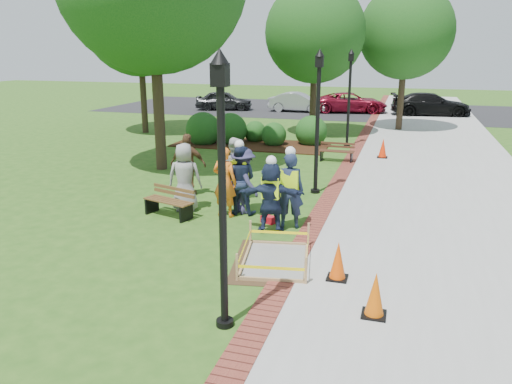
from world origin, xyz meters
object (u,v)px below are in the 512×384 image
(hivis_worker_c, at_px, (240,178))
(hivis_worker_b, at_px, (290,188))
(wet_concrete_pad, at_px, (276,252))
(cone_front, at_px, (375,296))
(bench_near, at_px, (169,208))
(hivis_worker_a, at_px, (271,195))
(lamp_near, at_px, (222,175))

(hivis_worker_c, bearing_deg, hivis_worker_b, -24.71)
(wet_concrete_pad, relative_size, cone_front, 3.24)
(bench_near, bearing_deg, hivis_worker_b, 1.72)
(bench_near, bearing_deg, hivis_worker_c, 24.99)
(hivis_worker_b, relative_size, hivis_worker_c, 1.02)
(wet_concrete_pad, bearing_deg, bench_near, 149.35)
(hivis_worker_a, bearing_deg, hivis_worker_b, 48.59)
(lamp_near, relative_size, hivis_worker_c, 2.14)
(wet_concrete_pad, height_order, hivis_worker_a, hivis_worker_a)
(cone_front, bearing_deg, wet_concrete_pad, 142.03)
(lamp_near, distance_m, hivis_worker_b, 4.97)
(bench_near, distance_m, cone_front, 6.64)
(wet_concrete_pad, height_order, hivis_worker_b, hivis_worker_b)
(wet_concrete_pad, relative_size, bench_near, 1.72)
(hivis_worker_c, bearing_deg, cone_front, -49.38)
(lamp_near, bearing_deg, hivis_worker_b, 90.75)
(bench_near, height_order, hivis_worker_b, hivis_worker_b)
(cone_front, distance_m, lamp_near, 3.23)
(bench_near, bearing_deg, hivis_worker_a, -6.17)
(cone_front, bearing_deg, hivis_worker_a, 128.48)
(wet_concrete_pad, bearing_deg, cone_front, -37.97)
(cone_front, bearing_deg, lamp_near, -156.69)
(bench_near, xyz_separation_m, lamp_near, (3.28, -4.64, 2.24))
(hivis_worker_b, bearing_deg, lamp_near, -89.25)
(cone_front, relative_size, hivis_worker_b, 0.39)
(wet_concrete_pad, xyz_separation_m, hivis_worker_c, (-1.72, 2.82, 0.75))
(bench_near, xyz_separation_m, hivis_worker_c, (1.70, 0.79, 0.74))
(wet_concrete_pad, xyz_separation_m, cone_front, (2.11, -1.64, 0.15))
(bench_near, distance_m, lamp_near, 6.11)
(bench_near, relative_size, hivis_worker_c, 0.74)
(cone_front, height_order, hivis_worker_b, hivis_worker_b)
(cone_front, distance_m, hivis_worker_c, 5.91)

